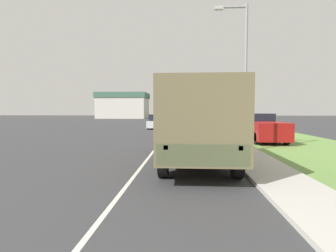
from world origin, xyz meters
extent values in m
plane|color=#38383A|center=(0.00, 40.00, 0.00)|extent=(180.00, 180.00, 0.00)
cube|color=silver|center=(0.00, 40.00, 0.00)|extent=(0.12, 120.00, 0.00)
cube|color=beige|center=(4.50, 40.00, 0.06)|extent=(1.80, 120.00, 0.12)
cube|color=#6B9347|center=(8.90, 40.00, 0.01)|extent=(7.00, 120.00, 0.02)
cube|color=#545B3D|center=(2.10, 16.14, 1.62)|extent=(2.60, 2.21, 2.06)
cube|color=brown|center=(2.10, 12.20, 1.84)|extent=(2.60, 5.67, 2.49)
cube|color=#545B3D|center=(2.10, 9.42, 0.95)|extent=(2.47, 0.10, 0.60)
cube|color=red|center=(1.13, 9.40, 1.15)|extent=(0.12, 0.06, 0.12)
cube|color=red|center=(3.08, 9.40, 1.15)|extent=(0.12, 0.06, 0.12)
cylinder|color=black|center=(0.96, 16.03, 0.57)|extent=(0.30, 1.13, 1.13)
cylinder|color=black|center=(3.25, 16.03, 0.57)|extent=(0.30, 1.13, 1.13)
cylinder|color=black|center=(0.96, 10.79, 0.57)|extent=(0.30, 1.13, 1.13)
cylinder|color=black|center=(3.25, 10.79, 0.57)|extent=(0.30, 1.13, 1.13)
cylinder|color=black|center=(0.96, 12.49, 0.57)|extent=(0.30, 1.13, 1.13)
cylinder|color=black|center=(3.25, 12.49, 0.57)|extent=(0.30, 1.13, 1.13)
cube|color=black|center=(1.43, 26.36, 0.49)|extent=(1.72, 4.13, 0.62)
cube|color=black|center=(1.43, 26.44, 1.13)|extent=(1.52, 1.86, 0.65)
cylinder|color=black|center=(0.66, 27.68, 0.32)|extent=(0.20, 0.64, 0.64)
cylinder|color=black|center=(2.19, 27.68, 0.32)|extent=(0.20, 0.64, 0.64)
cylinder|color=black|center=(0.66, 25.04, 0.32)|extent=(0.20, 0.64, 0.64)
cylinder|color=black|center=(2.19, 25.04, 0.32)|extent=(0.20, 0.64, 0.64)
cube|color=silver|center=(-1.83, 33.87, 0.56)|extent=(1.70, 4.35, 0.77)
cube|color=black|center=(-1.83, 33.96, 1.33)|extent=(1.50, 1.96, 0.77)
cylinder|color=black|center=(-2.58, 35.26, 0.32)|extent=(0.20, 0.64, 0.64)
cylinder|color=black|center=(-1.07, 35.26, 0.32)|extent=(0.20, 0.64, 0.64)
cylinder|color=black|center=(-2.58, 32.48, 0.32)|extent=(0.20, 0.64, 0.64)
cylinder|color=black|center=(-1.07, 32.48, 0.32)|extent=(0.20, 0.64, 0.64)
cube|color=tan|center=(1.45, 44.32, 0.52)|extent=(1.78, 4.12, 0.69)
cube|color=black|center=(1.45, 44.41, 1.22)|extent=(1.56, 1.85, 0.71)
cylinder|color=black|center=(0.67, 45.64, 0.32)|extent=(0.20, 0.64, 0.64)
cylinder|color=black|center=(2.24, 45.64, 0.32)|extent=(0.20, 0.64, 0.64)
cylinder|color=black|center=(0.67, 43.01, 0.32)|extent=(0.20, 0.64, 0.64)
cylinder|color=black|center=(2.24, 43.01, 0.32)|extent=(0.20, 0.64, 0.64)
cube|color=navy|center=(-1.45, 57.47, 0.56)|extent=(1.85, 4.69, 0.77)
cube|color=black|center=(-1.45, 57.56, 1.33)|extent=(1.63, 2.11, 0.77)
cylinder|color=black|center=(-2.27, 58.97, 0.32)|extent=(0.20, 0.64, 0.64)
cylinder|color=black|center=(-0.63, 58.97, 0.32)|extent=(0.20, 0.64, 0.64)
cylinder|color=black|center=(-2.27, 55.97, 0.32)|extent=(0.20, 0.64, 0.64)
cylinder|color=black|center=(-0.63, 55.97, 0.32)|extent=(0.20, 0.64, 0.64)
cube|color=silver|center=(2.17, 68.06, 0.46)|extent=(1.83, 4.49, 0.57)
cube|color=black|center=(2.17, 68.15, 1.05)|extent=(1.61, 2.02, 0.61)
cylinder|color=black|center=(1.36, 69.49, 0.32)|extent=(0.20, 0.64, 0.64)
cylinder|color=black|center=(2.99, 69.49, 0.32)|extent=(0.20, 0.64, 0.64)
cylinder|color=black|center=(1.36, 66.62, 0.32)|extent=(0.20, 0.64, 0.64)
cylinder|color=black|center=(2.99, 66.62, 0.32)|extent=(0.20, 0.64, 0.64)
cube|color=maroon|center=(7.04, 20.85, 0.76)|extent=(2.07, 5.12, 1.02)
cube|color=black|center=(7.04, 22.34, 1.60)|extent=(1.90, 2.15, 0.66)
cube|color=maroon|center=(7.04, 19.77, 1.32)|extent=(2.07, 2.97, 0.12)
cylinder|color=black|center=(6.13, 22.54, 0.40)|extent=(0.24, 0.76, 0.76)
cylinder|color=black|center=(7.95, 22.54, 0.40)|extent=(0.24, 0.76, 0.76)
cylinder|color=black|center=(6.13, 19.16, 0.40)|extent=(0.24, 0.76, 0.76)
cylinder|color=black|center=(7.95, 19.16, 0.40)|extent=(0.24, 0.76, 0.76)
cylinder|color=gray|center=(4.75, 16.37, 3.83)|extent=(0.14, 0.14, 7.42)
cylinder|color=gray|center=(4.05, 16.37, 7.39)|extent=(1.40, 0.11, 0.11)
cube|color=#B2B2AD|center=(3.35, 16.37, 7.36)|extent=(0.44, 0.24, 0.16)
cube|color=beige|center=(-16.50, 79.34, 2.98)|extent=(13.84, 10.54, 5.95)
cube|color=#3D6651|center=(-16.50, 79.34, 6.69)|extent=(14.39, 10.96, 1.49)
camera|label=1|loc=(1.62, 2.57, 2.10)|focal=28.00mm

